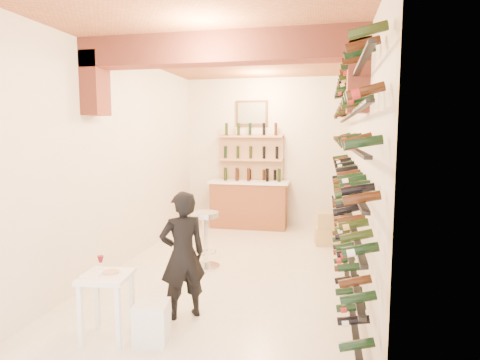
% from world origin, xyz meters
% --- Properties ---
extents(ground, '(6.00, 6.00, 0.00)m').
position_xyz_m(ground, '(0.00, 0.00, 0.00)').
color(ground, silver).
rests_on(ground, ground).
extents(room_shell, '(3.52, 6.02, 3.21)m').
position_xyz_m(room_shell, '(0.00, -0.26, 2.25)').
color(room_shell, silver).
rests_on(room_shell, ground).
extents(wine_rack, '(0.32, 5.70, 2.56)m').
position_xyz_m(wine_rack, '(1.53, 0.00, 1.55)').
color(wine_rack, black).
rests_on(wine_rack, ground).
extents(back_counter, '(1.70, 0.62, 1.29)m').
position_xyz_m(back_counter, '(-0.30, 2.65, 0.53)').
color(back_counter, brown).
rests_on(back_counter, ground).
extents(back_shelving, '(1.40, 0.31, 2.73)m').
position_xyz_m(back_shelving, '(-0.30, 2.89, 1.17)').
color(back_shelving, tan).
rests_on(back_shelving, ground).
extents(tasting_table, '(0.51, 0.51, 0.80)m').
position_xyz_m(tasting_table, '(-0.77, -2.37, 0.54)').
color(tasting_table, white).
rests_on(tasting_table, ground).
extents(white_stool, '(0.36, 0.36, 0.39)m').
position_xyz_m(white_stool, '(-0.32, -2.33, 0.20)').
color(white_stool, white).
rests_on(white_stool, ground).
extents(person, '(0.61, 0.58, 1.40)m').
position_xyz_m(person, '(-0.21, -1.74, 0.70)').
color(person, black).
rests_on(person, ground).
extents(chrome_barstool, '(0.44, 0.44, 0.85)m').
position_xyz_m(chrome_barstool, '(-0.45, -0.10, 0.49)').
color(chrome_barstool, silver).
rests_on(chrome_barstool, ground).
extents(crate_lower, '(0.57, 0.43, 0.32)m').
position_xyz_m(crate_lower, '(1.40, 1.60, 0.16)').
color(crate_lower, tan).
rests_on(crate_lower, ground).
extents(crate_upper, '(0.52, 0.39, 0.28)m').
position_xyz_m(crate_upper, '(1.40, 1.60, 0.46)').
color(crate_upper, tan).
rests_on(crate_upper, crate_lower).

